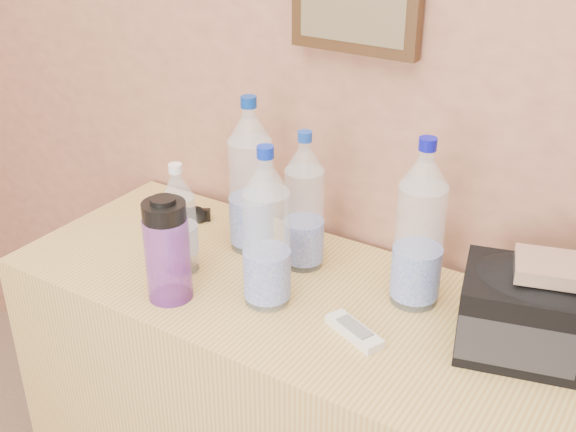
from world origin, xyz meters
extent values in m
plane|color=#B2785B|center=(0.00, 2.00, 1.35)|extent=(4.00, 0.00, 4.00)
cube|color=#A0764A|center=(-0.13, 1.71, 0.40)|extent=(1.29, 0.54, 0.81)
cylinder|color=#CBEFFC|center=(-0.31, 1.83, 0.97)|extent=(0.10, 0.10, 0.33)
cylinder|color=navy|center=(-0.31, 1.83, 1.17)|extent=(0.04, 0.04, 0.03)
cylinder|color=white|center=(-0.16, 1.82, 0.95)|extent=(0.09, 0.09, 0.29)
cylinder|color=#123CAE|center=(-0.16, 1.82, 1.12)|extent=(0.03, 0.03, 0.02)
cylinder|color=#A9CADA|center=(0.12, 1.82, 0.97)|extent=(0.10, 0.10, 0.32)
cylinder|color=#0B0DA3|center=(0.12, 1.82, 1.17)|extent=(0.04, 0.04, 0.02)
cylinder|color=white|center=(-0.14, 1.65, 0.96)|extent=(0.10, 0.10, 0.31)
cylinder|color=#0B26AC|center=(-0.14, 1.65, 1.15)|extent=(0.03, 0.03, 0.02)
cylinder|color=silver|center=(-0.38, 1.65, 0.92)|extent=(0.08, 0.08, 0.23)
cylinder|color=silver|center=(-0.38, 1.65, 1.06)|extent=(0.03, 0.03, 0.02)
cylinder|color=purple|center=(-0.33, 1.55, 0.90)|extent=(0.10, 0.10, 0.19)
cylinder|color=black|center=(-0.33, 1.55, 1.02)|extent=(0.09, 0.09, 0.05)
cube|color=silver|center=(0.07, 1.64, 0.82)|extent=(0.14, 0.09, 0.02)
cube|color=silver|center=(0.39, 1.77, 1.00)|extent=(0.15, 0.14, 0.03)
camera|label=1|loc=(0.59, 0.58, 1.68)|focal=45.00mm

